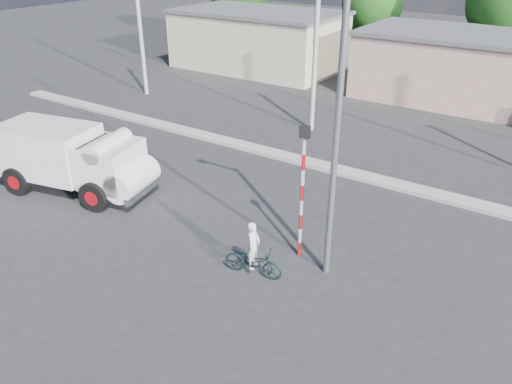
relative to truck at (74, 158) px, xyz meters
The scene contains 10 objects.
ground_plane 6.51m from the truck, ahead, with size 120.00×120.00×0.00m, color #2A2A2D.
median 9.85m from the truck, 49.61° to the left, with size 40.00×0.80×0.16m, color #99968E.
truck is the anchor object (origin of this frame).
bicycle 8.96m from the truck, ahead, with size 0.64×1.83×0.96m, color #142A29.
cyclist 8.93m from the truck, ahead, with size 0.55×0.36×1.50m, color white.
traffic_pole 9.64m from the truck, ahead, with size 0.28×0.18×4.36m.
streetlight 11.06m from the truck, ahead, with size 2.34×0.22×9.00m.
building_row 22.69m from the truck, 70.90° to the left, with size 37.80×7.30×4.44m.
tree_row 29.86m from the truck, 70.12° to the left, with size 43.62×7.43×8.42m.
utility_poles 15.14m from the truck, 50.06° to the left, with size 35.40×0.24×8.00m.
Camera 1 is at (9.43, -10.26, 9.08)m, focal length 35.00 mm.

